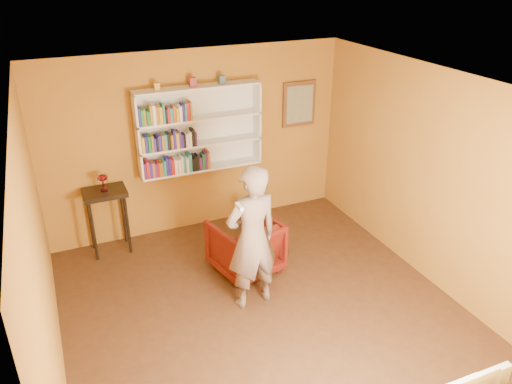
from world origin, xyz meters
TOP-DOWN VIEW (x-y plane):
  - room_shell at (0.00, 0.00)m, footprint 5.30×5.80m
  - bookshelf at (0.00, 2.41)m, footprint 1.80×0.29m
  - books_row_lower at (-0.38, 2.30)m, footprint 0.95×0.19m
  - books_row_middle at (-0.48, 2.30)m, footprint 0.78×0.18m
  - books_row_upper at (-0.50, 2.30)m, footprint 0.73×0.19m
  - ornament_left at (-0.56, 2.35)m, footprint 0.07×0.07m
  - ornament_centre at (-0.07, 2.35)m, footprint 0.09×0.09m
  - ornament_right at (0.35, 2.35)m, footprint 0.08×0.08m
  - framed_painting at (1.65, 2.46)m, footprint 0.55×0.05m
  - console_table at (-1.43, 2.25)m, footprint 0.58×0.44m
  - ruby_lustre at (-1.43, 2.25)m, footprint 0.15×0.15m
  - armchair at (0.14, 1.02)m, footprint 0.95×0.97m
  - person at (-0.05, 0.35)m, footprint 0.71×0.51m
  - game_remote at (-0.30, 0.09)m, footprint 0.04×0.15m

SIDE VIEW (x-z plane):
  - armchair at x=0.14m, z-range 0.00..0.74m
  - console_table at x=-1.43m, z-range 0.31..1.25m
  - person at x=-0.05m, z-range 0.00..1.81m
  - room_shell at x=0.00m, z-range -0.42..2.46m
  - ruby_lustre at x=-1.43m, z-range 1.00..1.23m
  - books_row_lower at x=-0.38m, z-range 1.00..1.26m
  - game_remote at x=-0.30m, z-range 1.47..1.51m
  - books_row_middle at x=-0.48m, z-range 1.37..1.64m
  - bookshelf at x=0.00m, z-range 0.98..2.21m
  - framed_painting at x=1.65m, z-range 1.40..2.10m
  - books_row_upper at x=-0.50m, z-range 1.76..2.03m
  - ornament_left at x=-0.56m, z-range 2.21..2.31m
  - ornament_right at x=0.35m, z-range 2.21..2.33m
  - ornament_centre at x=-0.07m, z-range 2.21..2.34m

